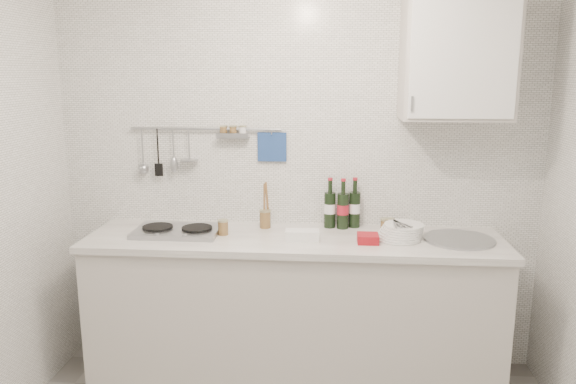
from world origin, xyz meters
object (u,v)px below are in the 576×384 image
Objects in this scene: utensil_crock at (266,216)px; plate_stack_sink at (401,232)px; plate_stack_hob at (187,229)px; wall_cabinet at (457,57)px; wine_bottles at (342,203)px.

plate_stack_sink is at bearing -12.52° from utensil_crock.
plate_stack_hob is at bearing 178.29° from plate_stack_sink.
wall_cabinet reaches higher than plate_stack_sink.
plate_stack_sink is at bearing -31.93° from wine_bottles.
wine_bottles is (-0.34, 0.21, 0.11)m from plate_stack_sink.
wall_cabinet is at bearing 21.62° from plate_stack_sink.
plate_stack_sink is 0.91× the size of wine_bottles.
wall_cabinet is 1.08m from wine_bottles.
plate_stack_hob is 0.88× the size of wine_bottles.
plate_stack_sink is 0.97× the size of utensil_crock.
wall_cabinet is 1.46m from utensil_crock.
wall_cabinet is 2.57× the size of plate_stack_hob.
wine_bottles is 0.48m from utensil_crock.
wine_bottles is (0.93, 0.17, 0.14)m from plate_stack_hob.
plate_stack_hob is at bearing -162.87° from utensil_crock.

